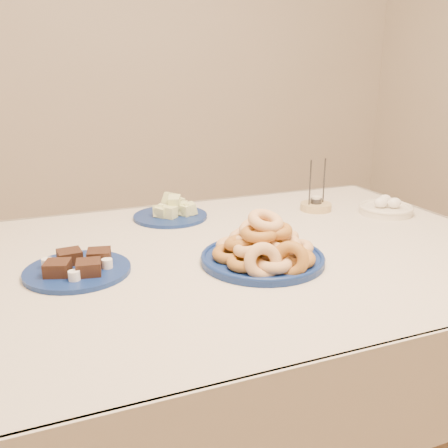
# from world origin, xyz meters

# --- Properties ---
(dining_table) EXTENTS (1.71, 1.11, 0.75)m
(dining_table) POSITION_xyz_m (0.00, 0.00, 0.64)
(dining_table) COLOR brown
(dining_table) RESTS_ON ground
(donut_platter) EXTENTS (0.41, 0.41, 0.15)m
(donut_platter) POSITION_xyz_m (0.09, -0.11, 0.79)
(donut_platter) COLOR navy
(donut_platter) RESTS_ON dining_table
(melon_plate) EXTENTS (0.29, 0.29, 0.09)m
(melon_plate) POSITION_xyz_m (-0.01, 0.37, 0.77)
(melon_plate) COLOR navy
(melon_plate) RESTS_ON dining_table
(brownie_plate) EXTENTS (0.31, 0.31, 0.05)m
(brownie_plate) POSITION_xyz_m (-0.37, 0.00, 0.76)
(brownie_plate) COLOR navy
(brownie_plate) RESTS_ON dining_table
(candle_holder) EXTENTS (0.12, 0.12, 0.18)m
(candle_holder) POSITION_xyz_m (0.48, 0.28, 0.77)
(candle_holder) COLOR tan
(candle_holder) RESTS_ON dining_table
(egg_bowl) EXTENTS (0.23, 0.23, 0.06)m
(egg_bowl) POSITION_xyz_m (0.69, 0.15, 0.77)
(egg_bowl) COLOR silver
(egg_bowl) RESTS_ON dining_table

